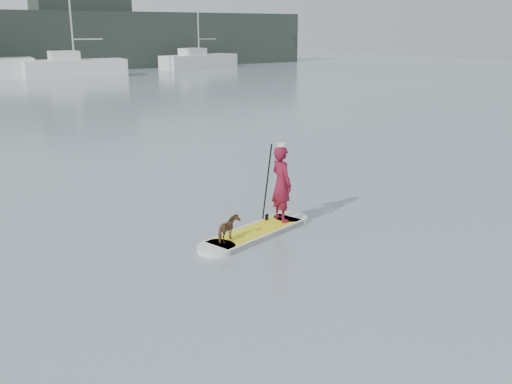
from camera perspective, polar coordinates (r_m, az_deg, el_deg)
ground at (r=11.09m, az=-10.27°, el=-7.81°), size 140.00×140.00×0.00m
paddleboard at (r=12.70m, az=0.00°, el=-4.08°), size 3.23×1.37×0.12m
paddler at (r=13.06m, az=2.56°, el=0.81°), size 0.46×0.67×1.76m
white_cap at (r=12.85m, az=2.61°, el=4.74°), size 0.22×0.22×0.07m
dog at (r=11.98m, az=-2.77°, el=-3.72°), size 0.68×0.56×0.53m
paddle at (r=13.12m, az=1.09°, el=-0.01°), size 0.10×0.30×2.00m
sailboat_e at (r=55.51m, az=-17.73°, el=11.83°), size 9.22×3.94×12.97m
sailboat_f at (r=64.87m, az=-5.76°, el=13.03°), size 9.50×4.34×13.72m
shore_building_east at (r=67.02m, az=-16.93°, el=15.16°), size 10.00×4.00×8.00m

